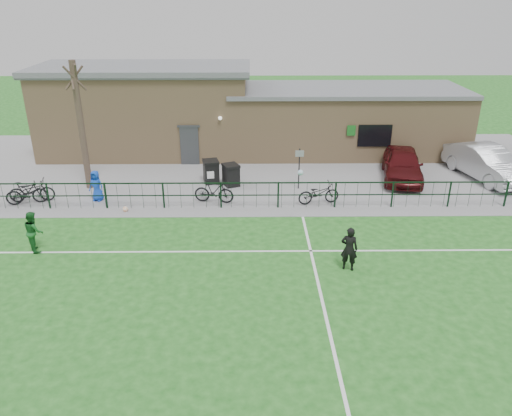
{
  "coord_description": "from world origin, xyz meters",
  "views": [
    {
      "loc": [
        -0.18,
        -12.12,
        8.8
      ],
      "look_at": [
        0.0,
        5.0,
        1.3
      ],
      "focal_mm": 35.0,
      "sensor_mm": 36.0,
      "label": 1
    }
  ],
  "objects_px": {
    "car_maroon": "(402,164)",
    "bicycle_d": "(214,191)",
    "car_silver": "(486,163)",
    "ball_ground": "(125,209)",
    "wheelie_bin_left": "(211,172)",
    "outfield_player": "(34,231)",
    "sign_post": "(299,169)",
    "bicycle_c": "(32,191)",
    "spectator_child": "(96,186)",
    "bicycle_e": "(319,193)",
    "bare_tree": "(81,127)",
    "bicycle_b": "(27,193)",
    "wheelie_bin_right": "(231,176)"
  },
  "relations": [
    {
      "from": "car_maroon",
      "to": "bicycle_c",
      "type": "bearing_deg",
      "value": -159.5
    },
    {
      "from": "car_maroon",
      "to": "bicycle_d",
      "type": "xyz_separation_m",
      "value": [
        -9.26,
        -2.95,
        -0.24
      ]
    },
    {
      "from": "sign_post",
      "to": "bicycle_e",
      "type": "distance_m",
      "value": 2.05
    },
    {
      "from": "wheelie_bin_right",
      "to": "bicycle_d",
      "type": "relative_size",
      "value": 0.55
    },
    {
      "from": "bicycle_b",
      "to": "bicycle_c",
      "type": "distance_m",
      "value": 0.31
    },
    {
      "from": "car_silver",
      "to": "outfield_player",
      "type": "relative_size",
      "value": 3.28
    },
    {
      "from": "bicycle_e",
      "to": "ball_ground",
      "type": "xyz_separation_m",
      "value": [
        -8.44,
        -0.78,
        -0.39
      ]
    },
    {
      "from": "bicycle_c",
      "to": "spectator_child",
      "type": "bearing_deg",
      "value": -96.14
    },
    {
      "from": "wheelie_bin_right",
      "to": "ball_ground",
      "type": "relative_size",
      "value": 4.14
    },
    {
      "from": "bicycle_c",
      "to": "bicycle_e",
      "type": "bearing_deg",
      "value": -99.63
    },
    {
      "from": "bicycle_d",
      "to": "bicycle_c",
      "type": "bearing_deg",
      "value": 98.74
    },
    {
      "from": "wheelie_bin_right",
      "to": "outfield_player",
      "type": "height_order",
      "value": "outfield_player"
    },
    {
      "from": "car_silver",
      "to": "bicycle_e",
      "type": "bearing_deg",
      "value": -174.41
    },
    {
      "from": "wheelie_bin_right",
      "to": "car_silver",
      "type": "height_order",
      "value": "car_silver"
    },
    {
      "from": "car_maroon",
      "to": "ball_ground",
      "type": "height_order",
      "value": "car_maroon"
    },
    {
      "from": "ball_ground",
      "to": "bare_tree",
      "type": "bearing_deg",
      "value": 129.75
    },
    {
      "from": "bare_tree",
      "to": "bicycle_b",
      "type": "height_order",
      "value": "bare_tree"
    },
    {
      "from": "outfield_player",
      "to": "car_maroon",
      "type": "bearing_deg",
      "value": -97.84
    },
    {
      "from": "car_maroon",
      "to": "bicycle_b",
      "type": "height_order",
      "value": "car_maroon"
    },
    {
      "from": "car_silver",
      "to": "wheelie_bin_left",
      "type": "bearing_deg",
      "value": 167.54
    },
    {
      "from": "car_silver",
      "to": "sign_post",
      "type": "bearing_deg",
      "value": 173.69
    },
    {
      "from": "bicycle_d",
      "to": "ball_ground",
      "type": "distance_m",
      "value": 3.92
    },
    {
      "from": "bicycle_b",
      "to": "bicycle_c",
      "type": "height_order",
      "value": "bicycle_b"
    },
    {
      "from": "outfield_player",
      "to": "wheelie_bin_right",
      "type": "bearing_deg",
      "value": -79.99
    },
    {
      "from": "bicycle_e",
      "to": "spectator_child",
      "type": "distance_m",
      "value": 9.99
    },
    {
      "from": "wheelie_bin_right",
      "to": "car_maroon",
      "type": "height_order",
      "value": "car_maroon"
    },
    {
      "from": "bare_tree",
      "to": "bicycle_c",
      "type": "xyz_separation_m",
      "value": [
        -2.04,
        -1.7,
        -2.46
      ]
    },
    {
      "from": "sign_post",
      "to": "bicycle_c",
      "type": "xyz_separation_m",
      "value": [
        -12.14,
        -1.46,
        -0.48
      ]
    },
    {
      "from": "wheelie_bin_left",
      "to": "outfield_player",
      "type": "relative_size",
      "value": 0.69
    },
    {
      "from": "wheelie_bin_left",
      "to": "sign_post",
      "type": "height_order",
      "value": "sign_post"
    },
    {
      "from": "bicycle_d",
      "to": "bicycle_e",
      "type": "height_order",
      "value": "bicycle_d"
    },
    {
      "from": "bare_tree",
      "to": "bicycle_b",
      "type": "distance_m",
      "value": 3.82
    },
    {
      "from": "sign_post",
      "to": "outfield_player",
      "type": "xyz_separation_m",
      "value": [
        -10.19,
        -6.05,
        -0.26
      ]
    },
    {
      "from": "bicycle_b",
      "to": "bicycle_e",
      "type": "bearing_deg",
      "value": -106.84
    },
    {
      "from": "car_silver",
      "to": "bicycle_d",
      "type": "xyz_separation_m",
      "value": [
        -13.47,
        -3.0,
        -0.29
      ]
    },
    {
      "from": "wheelie_bin_left",
      "to": "ball_ground",
      "type": "height_order",
      "value": "wheelie_bin_left"
    },
    {
      "from": "bare_tree",
      "to": "sign_post",
      "type": "distance_m",
      "value": 10.29
    },
    {
      "from": "sign_post",
      "to": "outfield_player",
      "type": "relative_size",
      "value": 1.31
    },
    {
      "from": "car_silver",
      "to": "ball_ground",
      "type": "relative_size",
      "value": 20.86
    },
    {
      "from": "bare_tree",
      "to": "car_silver",
      "type": "distance_m",
      "value": 19.77
    },
    {
      "from": "bare_tree",
      "to": "car_silver",
      "type": "bearing_deg",
      "value": 3.15
    },
    {
      "from": "bare_tree",
      "to": "bicycle_b",
      "type": "relative_size",
      "value": 3.4
    },
    {
      "from": "bicycle_b",
      "to": "spectator_child",
      "type": "xyz_separation_m",
      "value": [
        3.0,
        0.38,
        0.18
      ]
    },
    {
      "from": "wheelie_bin_right",
      "to": "ball_ground",
      "type": "xyz_separation_m",
      "value": [
        -4.46,
        -3.07,
        -0.4
      ]
    },
    {
      "from": "bare_tree",
      "to": "bicycle_d",
      "type": "bearing_deg",
      "value": -17.34
    },
    {
      "from": "car_silver",
      "to": "bicycle_e",
      "type": "distance_m",
      "value": 9.35
    },
    {
      "from": "wheelie_bin_right",
      "to": "spectator_child",
      "type": "xyz_separation_m",
      "value": [
        -6.0,
        -1.82,
        0.21
      ]
    },
    {
      "from": "car_silver",
      "to": "car_maroon",
      "type": "bearing_deg",
      "value": 166.44
    },
    {
      "from": "sign_post",
      "to": "ball_ground",
      "type": "distance_m",
      "value": 8.2
    },
    {
      "from": "car_maroon",
      "to": "bicycle_d",
      "type": "height_order",
      "value": "car_maroon"
    }
  ]
}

